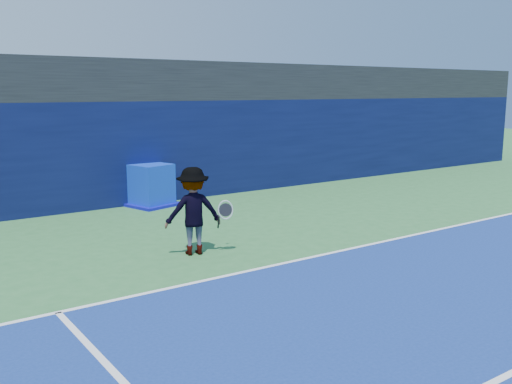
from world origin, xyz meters
TOP-DOWN VIEW (x-y plane):
  - ground at (0.00, 0.00)m, footprint 80.00×80.00m
  - baseline at (0.00, 3.00)m, footprint 24.00×0.10m
  - stadium_band at (0.00, 11.50)m, footprint 36.00×3.00m
  - back_wall_assembly at (-0.00, 10.50)m, footprint 36.00×1.03m
  - equipment_cart at (-0.35, 9.70)m, footprint 1.56×1.56m
  - tennis_player at (-1.77, 4.62)m, footprint 1.41×0.97m
  - tennis_ball at (-1.01, 4.64)m, footprint 0.07×0.07m

SIDE VIEW (x-z plane):
  - ground at x=0.00m, z-range 0.00..0.00m
  - baseline at x=0.00m, z-range 0.01..0.01m
  - equipment_cart at x=-0.35m, z-range -0.05..1.16m
  - tennis_ball at x=-1.01m, z-range 0.83..0.90m
  - tennis_player at x=-1.77m, z-range 0.00..1.79m
  - back_wall_assembly at x=0.00m, z-range 0.00..3.00m
  - stadium_band at x=0.00m, z-range 3.00..4.20m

